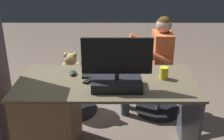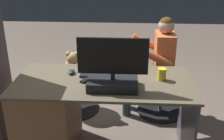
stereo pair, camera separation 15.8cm
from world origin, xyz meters
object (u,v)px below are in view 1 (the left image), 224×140
Objects in this scene: teddy_bear at (71,66)px; cup at (164,73)px; visitor_chair at (159,93)px; desk at (61,116)px; office_chair_teddy at (73,93)px; keyboard at (106,75)px; computer_mouse at (73,73)px; person at (153,60)px; tv_remote at (90,80)px; monitor at (117,74)px.

cup is at bearing 141.93° from teddy_bear.
teddy_bear is 1.08m from visitor_chair.
desk is 0.77m from office_chair_teddy.
teddy_bear is (0.41, -0.66, -0.18)m from keyboard.
visitor_chair is at bearing -145.32° from computer_mouse.
visitor_chair is at bearing -98.21° from cup.
person reaches higher than computer_mouse.
computer_mouse is 0.68m from teddy_bear.
visitor_chair is at bearing -102.40° from tv_remote.
desk is 5.02× the size of teddy_bear.
keyboard is 0.18m from tv_remote.
person is (-0.65, -0.76, -0.10)m from tv_remote.
cup is 0.72m from person.
desk is at bearing 30.71° from tv_remote.
cup is 1.29m from office_chair_teddy.
computer_mouse reaches higher than keyboard.
cup is 1.19m from teddy_bear.
visitor_chair is 0.43m from person.
teddy_bear is at bearing -79.74° from computer_mouse.
monitor is at bearing 164.92° from desk.
keyboard is at bearing -6.92° from cup.
monitor is 1.33× the size of keyboard.
office_chair_teddy and visitor_chair have the same top height.
monitor is 1.81× the size of teddy_bear.
tv_remote is at bearing 110.15° from office_chair_teddy.
keyboard is at bearing -68.77° from monitor.
tv_remote reaches higher than visitor_chair.
visitor_chair is (-0.61, -0.65, -0.52)m from keyboard.
office_chair_teddy is 0.34m from teddy_bear.
keyboard is 1.37× the size of teddy_bear.
tv_remote is (0.23, -0.13, -0.12)m from monitor.
cup is 0.20× the size of visitor_chair.
person is at bearing -142.40° from computer_mouse.
tv_remote reaches higher than office_chair_teddy.
computer_mouse is 0.17× the size of office_chair_teddy.
desk is 2.88× the size of visitor_chair.
computer_mouse is at bearing 34.68° from visitor_chair.
office_chair_teddy is (0.00, -0.76, -0.16)m from desk.
monitor is at bearing 64.62° from person.
desk is 3.68× the size of keyboard.
keyboard reaches higher than tv_remote.
tv_remote is 0.26× the size of office_chair_teddy.
office_chair_teddy is (0.12, -0.63, -0.53)m from computer_mouse.
person is (-0.93, 0.00, 0.42)m from office_chair_teddy.
cup is 0.71× the size of tv_remote.
office_chair_teddy is (0.51, -0.89, -0.64)m from monitor.
computer_mouse is 0.21m from tv_remote.
computer_mouse is 0.08× the size of person.
teddy_bear is at bearing -0.70° from visitor_chair.
keyboard is at bearing 176.26° from computer_mouse.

